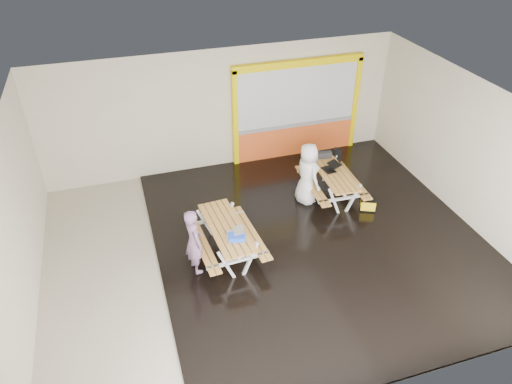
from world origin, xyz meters
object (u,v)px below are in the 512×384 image
object	(u,v)px
person_right	(308,174)
fluke_bag	(368,205)
backpack	(336,156)
dark_case	(313,196)
picnic_table_left	(226,233)
laptop_left	(234,233)
toolbox	(324,154)
person_left	(194,241)
picnic_table_right	(332,178)
blue_pouch	(237,237)
laptop_right	(331,168)

from	to	relation	value
person_right	fluke_bag	size ratio (longest dim) A/B	3.76
backpack	dark_case	size ratio (longest dim) A/B	1.21
picnic_table_left	laptop_left	bearing A→B (deg)	-73.18
picnic_table_left	toolbox	world-z (taller)	toolbox
person_left	person_right	xyz separation A→B (m)	(3.31, 1.76, -0.01)
person_left	picnic_table_left	bearing A→B (deg)	-79.91
person_right	laptop_left	xyz separation A→B (m)	(-2.43, -1.77, 0.03)
picnic_table_left	laptop_left	distance (m)	0.42
picnic_table_right	dark_case	distance (m)	0.72
blue_pouch	laptop_left	bearing A→B (deg)	94.33
fluke_bag	dark_case	bearing A→B (deg)	142.48
person_left	blue_pouch	bearing A→B (deg)	-112.30
person_left	fluke_bag	world-z (taller)	person_left
person_right	blue_pouch	size ratio (longest dim) A/B	4.88
person_right	dark_case	size ratio (longest dim) A/B	4.57
person_left	toolbox	distance (m)	4.80
picnic_table_left	person_right	size ratio (longest dim) A/B	1.26
laptop_right	toolbox	bearing A→B (deg)	80.77
person_left	backpack	distance (m)	5.19
laptop_left	laptop_right	bearing A→B (deg)	30.89
laptop_right	person_right	bearing A→B (deg)	-172.29
person_right	backpack	distance (m)	1.45
backpack	picnic_table_left	bearing A→B (deg)	-148.90
dark_case	person_left	bearing A→B (deg)	-153.43
blue_pouch	toolbox	bearing A→B (deg)	39.60
picnic_table_right	laptop_left	bearing A→B (deg)	-150.86
dark_case	picnic_table_right	bearing A→B (deg)	-1.42
blue_pouch	backpack	xyz separation A→B (m)	(3.62, 2.73, -0.13)
fluke_bag	laptop_left	bearing A→B (deg)	-166.87
person_left	laptop_left	bearing A→B (deg)	-102.87
picnic_table_left	laptop_right	distance (m)	3.57
laptop_right	blue_pouch	distance (m)	3.70
picnic_table_left	backpack	world-z (taller)	backpack
blue_pouch	backpack	world-z (taller)	backpack
picnic_table_right	person_left	bearing A→B (deg)	-156.62
blue_pouch	fluke_bag	world-z (taller)	blue_pouch
backpack	dark_case	xyz separation A→B (m)	(-1.01, -0.82, -0.62)
picnic_table_left	backpack	bearing A→B (deg)	31.10
blue_pouch	fluke_bag	distance (m)	3.95
picnic_table_left	person_right	distance (m)	2.92
toolbox	laptop_left	bearing A→B (deg)	-142.11
person_right	laptop_left	bearing A→B (deg)	114.67
laptop_right	fluke_bag	distance (m)	1.35
blue_pouch	toolbox	world-z (taller)	toolbox
dark_case	toolbox	bearing A→B (deg)	51.01
person_left	toolbox	world-z (taller)	person_left
picnic_table_left	laptop_right	world-z (taller)	laptop_right
fluke_bag	toolbox	bearing A→B (deg)	108.56
fluke_bag	person_left	bearing A→B (deg)	-169.44
person_left	backpack	world-z (taller)	person_left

